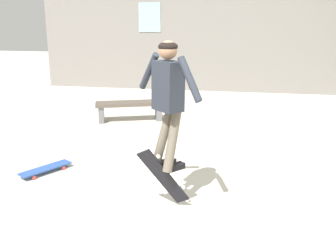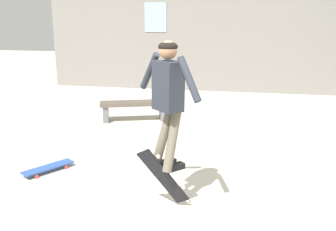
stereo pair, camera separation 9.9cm
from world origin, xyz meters
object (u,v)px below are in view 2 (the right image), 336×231
(park_bench, at_px, (134,107))
(skateboard_flipping, at_px, (164,177))
(skater, at_px, (168,94))
(skateboard_resting, at_px, (48,167))

(park_bench, relative_size, skateboard_flipping, 1.99)
(skater, relative_size, skateboard_resting, 1.94)
(park_bench, distance_m, skateboard_resting, 3.12)
(skateboard_resting, bearing_deg, park_bench, -156.34)
(skater, relative_size, skateboard_flipping, 1.92)
(skater, height_order, skateboard_resting, skater)
(skater, distance_m, skateboard_resting, 2.53)
(skateboard_flipping, bearing_deg, skateboard_resting, 131.59)
(skater, bearing_deg, skateboard_flipping, -174.31)
(skater, bearing_deg, skateboard_resting, 112.28)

